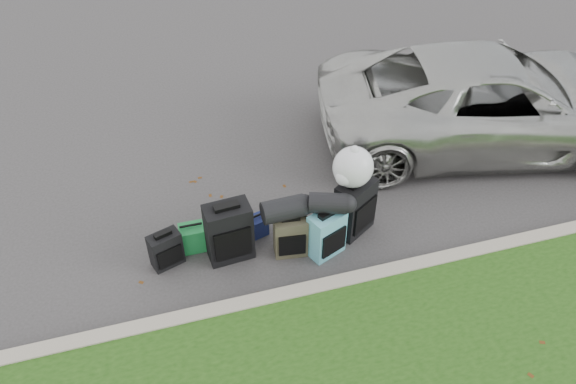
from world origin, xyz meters
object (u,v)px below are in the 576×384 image
object	(u,v)px
suitcase_olive	(291,236)
suitcase_large_black_right	(355,207)
suv	(491,99)
suitcase_teal	(326,234)
suitcase_large_black_left	(229,232)
tote_green	(193,238)
suitcase_small_black	(166,250)
tote_navy	(257,226)

from	to	relation	value
suitcase_olive	suitcase_large_black_right	xyz separation A→B (m)	(0.88, 0.16, 0.11)
suv	suitcase_teal	distance (m)	3.54
suitcase_large_black_left	suitcase_olive	xyz separation A→B (m)	(0.72, -0.15, -0.11)
suitcase_large_black_left	tote_green	distance (m)	0.53
suitcase_small_black	suitcase_teal	distance (m)	1.92
suitcase_large_black_left	suitcase_large_black_right	bearing A→B (deg)	-4.38
suitcase_large_black_left	suitcase_olive	world-z (taller)	suitcase_large_black_left
suitcase_large_black_left	suitcase_olive	bearing A→B (deg)	-16.54
suitcase_small_black	suitcase_olive	bearing A→B (deg)	-27.57
suitcase_large_black_left	tote_green	world-z (taller)	suitcase_large_black_left
tote_navy	suitcase_large_black_left	bearing A→B (deg)	-162.53
suitcase_olive	tote_green	bearing A→B (deg)	168.17
suv	tote_navy	xyz separation A→B (m)	(-3.86, -1.07, -0.57)
suitcase_teal	suitcase_large_black_right	distance (m)	0.55
suv	tote_navy	size ratio (longest dim) A/B	18.90
suitcase_small_black	suitcase_large_black_right	bearing A→B (deg)	-20.53
suitcase_large_black_left	tote_navy	bearing A→B (deg)	29.24
suv	suitcase_teal	xyz separation A→B (m)	(-3.12, -1.62, -0.40)
suv	suitcase_large_black_left	bearing A→B (deg)	119.74
suitcase_olive	suitcase_teal	size ratio (longest dim) A/B	0.89
tote_navy	suitcase_teal	bearing A→B (deg)	-52.53
suv	suitcase_large_black_left	size ratio (longest dim) A/B	6.59
tote_green	suitcase_olive	bearing A→B (deg)	-18.78
suv	tote_navy	world-z (taller)	suv
suitcase_small_black	tote_green	size ratio (longest dim) A/B	1.36
suitcase_teal	suitcase_large_black_right	xyz separation A→B (m)	(0.47, 0.28, 0.07)
suv	suitcase_teal	bearing A→B (deg)	129.63
suitcase_small_black	suitcase_teal	size ratio (longest dim) A/B	0.76
suitcase_large_black_right	tote_green	xyz separation A→B (m)	(-2.02, 0.24, -0.21)
suv	suitcase_olive	distance (m)	3.86
suitcase_olive	tote_green	xyz separation A→B (m)	(-1.14, 0.40, -0.10)
suitcase_teal	suv	bearing A→B (deg)	4.91
suv	suitcase_teal	world-z (taller)	suv
suv	tote_green	world-z (taller)	suv
suitcase_teal	suitcase_large_black_left	bearing A→B (deg)	143.74
suitcase_small_black	suitcase_teal	bearing A→B (deg)	-29.36
tote_green	tote_navy	bearing A→B (deg)	1.75
suitcase_large_black_right	tote_navy	distance (m)	1.26
suitcase_small_black	tote_green	bearing A→B (deg)	8.31
suitcase_large_black_left	suitcase_large_black_right	world-z (taller)	suitcase_large_black_left
suitcase_small_black	tote_green	distance (m)	0.38
suv	suitcase_olive	world-z (taller)	suv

